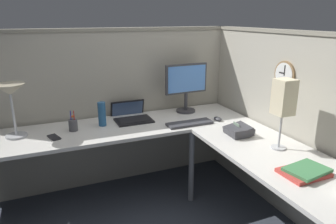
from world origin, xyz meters
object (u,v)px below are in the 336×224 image
cell_phone (54,137)px  desk_lamp_paper (284,99)px  thermos_flask (102,114)px  wall_clock (285,74)px  book_stack (305,171)px  laptop (131,116)px  pen_cup (73,125)px  office_phone (239,131)px  computer_mouse (218,119)px  desk_lamp_dome (10,94)px  monitor (186,84)px  keyboard (190,123)px

cell_phone → desk_lamp_paper: 1.82m
thermos_flask → wall_clock: wall_clock is taller
book_stack → wall_clock: bearing=60.0°
laptop → wall_clock: wall_clock is taller
pen_cup → office_phone: (1.26, -0.65, -0.02)m
computer_mouse → thermos_flask: 1.09m
pen_cup → wall_clock: 1.84m
desk_lamp_paper → wall_clock: (0.26, 0.29, 0.12)m
wall_clock → book_stack: bearing=-120.0°
cell_phone → thermos_flask: size_ratio=0.65×
laptop → thermos_flask: bearing=-161.3°
computer_mouse → desk_lamp_dome: bearing=170.8°
monitor → computer_mouse: size_ratio=4.81×
pen_cup → book_stack: pen_cup is taller
thermos_flask → desk_lamp_paper: size_ratio=0.42×
cell_phone → book_stack: bearing=-59.7°
laptop → thermos_flask: (-0.30, -0.10, 0.09)m
laptop → book_stack: (0.69, -1.51, -0.00)m
monitor → book_stack: 1.53m
monitor → cell_phone: (-1.32, -0.24, -0.29)m
keyboard → desk_lamp_paper: bearing=-63.5°
desk_lamp_dome → office_phone: (1.72, -0.68, -0.33)m
cell_phone → monitor: bearing=-7.6°
keyboard → pen_cup: 1.04m
keyboard → computer_mouse: computer_mouse is taller
desk_lamp_paper → laptop: bearing=126.2°
desk_lamp_paper → cell_phone: bearing=150.5°
pen_cup → office_phone: 1.42m
pen_cup → wall_clock: (1.64, -0.70, 0.45)m
desk_lamp_dome → thermos_flask: 0.76m
computer_mouse → wall_clock: 0.74m
cell_phone → wall_clock: wall_clock is taller
desk_lamp_dome → computer_mouse: bearing=-9.2°
laptop → book_stack: 1.66m
office_phone → pen_cup: bearing=152.9°
monitor → book_stack: monitor is taller
laptop → monitor: bearing=-0.4°
laptop → desk_lamp_dome: (-1.01, -0.10, 0.34)m
desk_lamp_dome → desk_lamp_paper: bearing=-29.2°
thermos_flask → office_phone: 1.21m
keyboard → thermos_flask: bearing=158.9°
computer_mouse → office_phone: size_ratio=0.48×
desk_lamp_dome → desk_lamp_paper: (1.83, -1.03, 0.02)m
desk_lamp_dome → pen_cup: 0.55m
cell_phone → book_stack: size_ratio=0.48×
laptop → keyboard: laptop is taller
computer_mouse → cell_phone: 1.48m
cell_phone → book_stack: (1.42, -1.26, 0.02)m
pen_cup → computer_mouse: bearing=-10.8°
keyboard → thermos_flask: (-0.75, 0.28, 0.10)m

